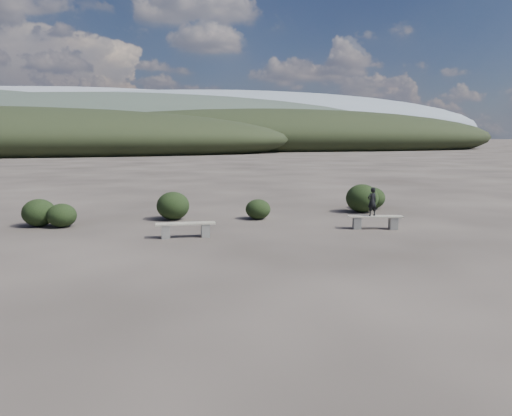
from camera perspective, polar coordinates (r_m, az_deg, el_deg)
name	(u,v)px	position (r m, az deg, el deg)	size (l,w,h in m)	color
ground	(309,273)	(12.07, 6.07, -7.39)	(1200.00, 1200.00, 0.00)	#2A2420
bench_left	(186,229)	(16.25, -8.05, -2.34)	(1.93, 0.54, 0.48)	slate
bench_right	(375,221)	(18.04, 13.46, -1.45)	(1.93, 0.95, 0.48)	slate
seated_person	(372,202)	(17.92, 13.14, 0.71)	(0.36, 0.24, 1.00)	black
shrub_a	(62,215)	(19.22, -21.32, -0.80)	(1.04, 1.04, 0.85)	black
shrub_b	(173,206)	(19.79, -9.46, 0.26)	(1.28, 1.28, 1.10)	black
shrub_c	(258,209)	(19.65, 0.23, -0.14)	(0.99, 0.99, 0.79)	black
shrub_d	(362,198)	(21.94, 12.03, 1.10)	(1.39, 1.39, 1.21)	black
shrub_e	(372,198)	(23.10, 13.12, 1.12)	(1.18, 1.18, 0.98)	black
shrub_f	(39,213)	(19.70, -23.57, -0.49)	(1.18, 1.18, 1.00)	black
mountain_ridges	(115,125)	(350.00, -15.78, 9.06)	(500.00, 400.00, 56.00)	black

